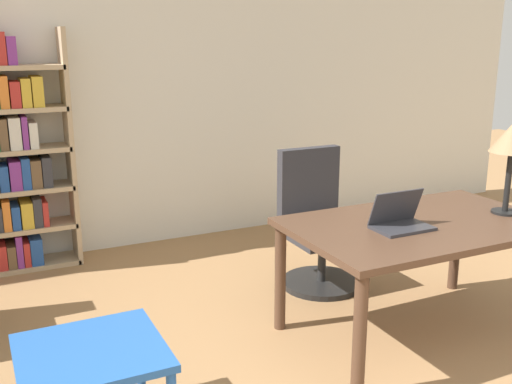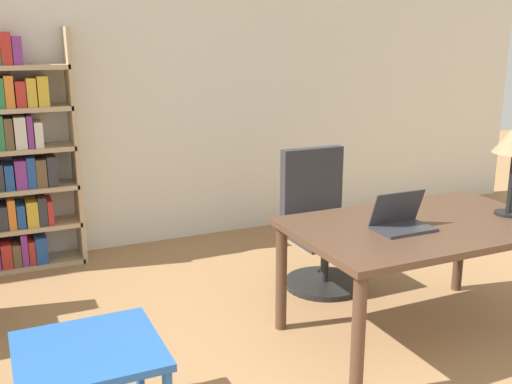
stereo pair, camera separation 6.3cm
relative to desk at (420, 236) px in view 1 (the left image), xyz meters
name	(u,v)px [view 1 (the left image)]	position (x,y,z in m)	size (l,w,h in m)	color
wall_back	(150,89)	(-0.93, 2.39, 0.71)	(8.00, 0.06, 2.70)	silver
desk	(420,236)	(0.00, 0.00, 0.00)	(1.55, 0.96, 0.72)	#4C3323
laptop	(400,220)	(-0.19, -0.04, 0.13)	(0.33, 0.21, 0.22)	#2D2D33
office_chair	(318,227)	(-0.13, 0.95, -0.20)	(0.58, 0.58, 1.00)	black
side_table_blue	(92,362)	(-1.98, -0.18, -0.24)	(0.63, 0.59, 0.46)	#2356A3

